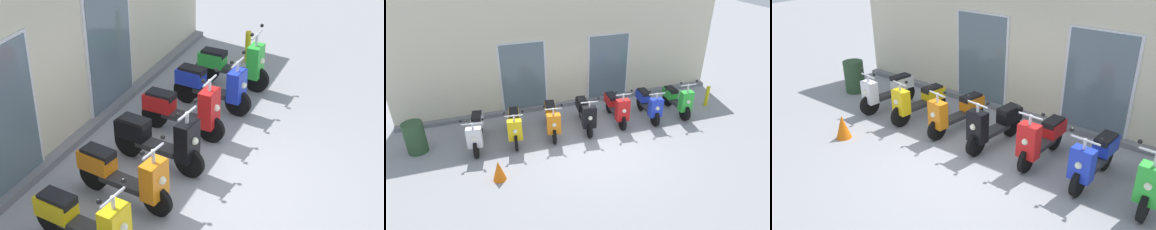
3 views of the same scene
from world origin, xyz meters
TOP-DOWN VIEW (x-y plane):
  - ground_plane at (0.00, 0.00)m, footprint 40.00×40.00m
  - storefront_facade at (0.00, 2.76)m, footprint 10.82×0.50m
  - scooter_white at (-3.10, 0.95)m, footprint 0.62×1.58m
  - scooter_yellow at (-2.07, 0.95)m, footprint 0.57×1.60m
  - scooter_orange at (-0.99, 0.97)m, footprint 0.61×1.62m
  - scooter_black at (0.02, 0.92)m, footprint 0.59×1.64m
  - scooter_red at (1.05, 0.97)m, footprint 0.54×1.57m
  - scooter_blue at (2.11, 0.87)m, footprint 0.57×1.57m
  - scooter_green at (3.14, 0.84)m, footprint 0.59×1.56m
  - traffic_cone at (-2.73, -0.71)m, footprint 0.32×0.32m
  - trash_bin at (-4.66, 1.19)m, footprint 0.53×0.53m
  - curb_bollard at (4.40, 0.97)m, footprint 0.12×0.12m

SIDE VIEW (x-z plane):
  - ground_plane at x=0.00m, z-range 0.00..0.00m
  - traffic_cone at x=-2.73m, z-range 0.00..0.52m
  - curb_bollard at x=4.40m, z-range 0.00..0.70m
  - trash_bin at x=-4.66m, z-range 0.00..0.86m
  - scooter_yellow at x=-2.07m, z-range -0.11..1.05m
  - scooter_white at x=-3.10m, z-range -0.08..1.03m
  - scooter_orange at x=-0.99m, z-range -0.11..1.06m
  - scooter_blue at x=2.11m, z-range -0.11..1.07m
  - scooter_green at x=3.14m, z-range -0.17..1.14m
  - scooter_red at x=1.05m, z-range -0.13..1.12m
  - scooter_black at x=0.02m, z-range -0.12..1.11m
  - storefront_facade at x=0.00m, z-range -0.06..3.68m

